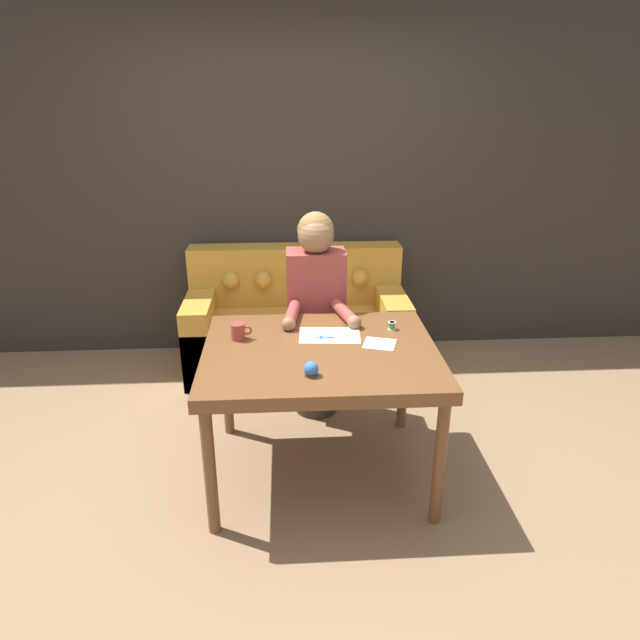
{
  "coord_description": "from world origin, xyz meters",
  "views": [
    {
      "loc": [
        -0.06,
        -2.68,
        2.02
      ],
      "look_at": [
        0.12,
        0.14,
        0.87
      ],
      "focal_mm": 32.0,
      "sensor_mm": 36.0,
      "label": 1
    }
  ],
  "objects_px": {
    "mug": "(238,331)",
    "thread_spool": "(392,326)",
    "dining_table": "(320,362)",
    "couch": "(297,326)",
    "pin_cushion": "(311,369)",
    "scissors": "(329,338)",
    "person": "(316,315)"
  },
  "relations": [
    {
      "from": "dining_table",
      "to": "mug",
      "type": "bearing_deg",
      "value": 160.88
    },
    {
      "from": "dining_table",
      "to": "couch",
      "type": "bearing_deg",
      "value": 94.01
    },
    {
      "from": "person",
      "to": "thread_spool",
      "type": "distance_m",
      "value": 0.6
    },
    {
      "from": "thread_spool",
      "to": "pin_cushion",
      "type": "relative_size",
      "value": 0.63
    },
    {
      "from": "person",
      "to": "couch",
      "type": "bearing_deg",
      "value": 98.95
    },
    {
      "from": "person",
      "to": "pin_cushion",
      "type": "distance_m",
      "value": 0.97
    },
    {
      "from": "mug",
      "to": "thread_spool",
      "type": "bearing_deg",
      "value": 5.41
    },
    {
      "from": "pin_cushion",
      "to": "couch",
      "type": "bearing_deg",
      "value": 91.18
    },
    {
      "from": "thread_spool",
      "to": "mug",
      "type": "bearing_deg",
      "value": -174.59
    },
    {
      "from": "couch",
      "to": "person",
      "type": "relative_size",
      "value": 1.22
    },
    {
      "from": "dining_table",
      "to": "pin_cushion",
      "type": "xyz_separation_m",
      "value": [
        -0.06,
        -0.29,
        0.11
      ]
    },
    {
      "from": "scissors",
      "to": "mug",
      "type": "relative_size",
      "value": 2.0
    },
    {
      "from": "dining_table",
      "to": "mug",
      "type": "height_order",
      "value": "mug"
    },
    {
      "from": "dining_table",
      "to": "couch",
      "type": "distance_m",
      "value": 1.42
    },
    {
      "from": "couch",
      "to": "dining_table",
      "type": "bearing_deg",
      "value": -85.99
    },
    {
      "from": "mug",
      "to": "pin_cushion",
      "type": "distance_m",
      "value": 0.58
    },
    {
      "from": "scissors",
      "to": "thread_spool",
      "type": "xyz_separation_m",
      "value": [
        0.36,
        0.1,
        0.02
      ]
    },
    {
      "from": "mug",
      "to": "thread_spool",
      "type": "distance_m",
      "value": 0.85
    },
    {
      "from": "scissors",
      "to": "mug",
      "type": "xyz_separation_m",
      "value": [
        -0.48,
        0.02,
        0.04
      ]
    },
    {
      "from": "mug",
      "to": "pin_cushion",
      "type": "bearing_deg",
      "value": -50.28
    },
    {
      "from": "person",
      "to": "thread_spool",
      "type": "bearing_deg",
      "value": -47.46
    },
    {
      "from": "person",
      "to": "thread_spool",
      "type": "height_order",
      "value": "person"
    },
    {
      "from": "thread_spool",
      "to": "scissors",
      "type": "bearing_deg",
      "value": -164.57
    },
    {
      "from": "dining_table",
      "to": "couch",
      "type": "xyz_separation_m",
      "value": [
        -0.1,
        1.37,
        -0.37
      ]
    },
    {
      "from": "dining_table",
      "to": "pin_cushion",
      "type": "relative_size",
      "value": 16.99
    },
    {
      "from": "dining_table",
      "to": "thread_spool",
      "type": "xyz_separation_m",
      "value": [
        0.42,
        0.23,
        0.1
      ]
    },
    {
      "from": "dining_table",
      "to": "scissors",
      "type": "relative_size",
      "value": 5.38
    },
    {
      "from": "couch",
      "to": "pin_cushion",
      "type": "relative_size",
      "value": 22.82
    },
    {
      "from": "couch",
      "to": "person",
      "type": "distance_m",
      "value": 0.8
    },
    {
      "from": "mug",
      "to": "pin_cushion",
      "type": "relative_size",
      "value": 1.58
    },
    {
      "from": "person",
      "to": "pin_cushion",
      "type": "height_order",
      "value": "person"
    },
    {
      "from": "dining_table",
      "to": "person",
      "type": "distance_m",
      "value": 0.67
    }
  ]
}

